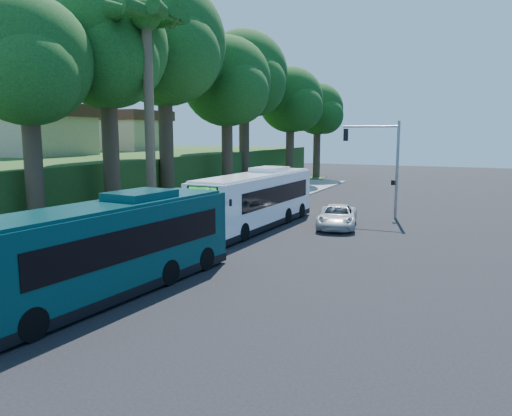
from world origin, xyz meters
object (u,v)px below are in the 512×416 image
at_px(bus_shelter, 152,208).
at_px(teal_bus, 106,248).
at_px(white_bus, 257,199).
at_px(pickup, 337,216).

relative_size(bus_shelter, teal_bus, 0.25).
bearing_deg(white_bus, bus_shelter, -124.25).
xyz_separation_m(bus_shelter, teal_bus, (4.67, -9.38, 0.06)).
distance_m(bus_shelter, white_bus, 7.07).
distance_m(white_bus, teal_bus, 15.06).
height_order(bus_shelter, teal_bus, teal_bus).
distance_m(bus_shelter, pickup, 11.96).
bearing_deg(white_bus, teal_bus, -85.87).
height_order(bus_shelter, pickup, bus_shelter).
xyz_separation_m(white_bus, pickup, (4.88, 2.01, -1.14)).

